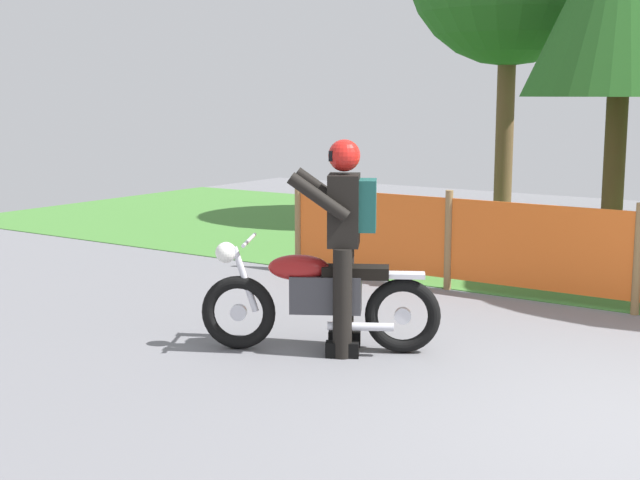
% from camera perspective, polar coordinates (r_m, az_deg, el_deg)
% --- Properties ---
extents(motorcycle_lead, '(1.72, 1.05, 0.91)m').
position_cam_1_polar(motorcycle_lead, '(7.02, -0.10, -3.71)').
color(motorcycle_lead, black).
rests_on(motorcycle_lead, ground).
extents(rider_lead, '(0.79, 0.71, 1.69)m').
position_cam_1_polar(rider_lead, '(6.91, 1.62, 0.40)').
color(rider_lead, black).
rests_on(rider_lead, ground).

